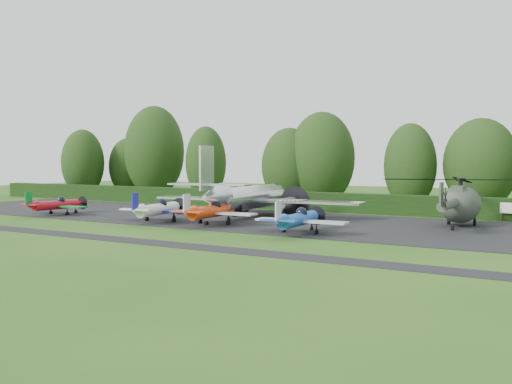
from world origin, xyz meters
The scene contains 18 objects.
ground centered at (0.00, 0.00, 0.00)m, with size 160.00×160.00×0.00m, color #224D15.
apron centered at (0.00, 10.00, 0.00)m, with size 70.00×18.00×0.01m, color black.
taxiway_verge centered at (0.00, -6.00, 0.00)m, with size 70.00×2.00×0.00m, color black.
hedgerow centered at (0.00, 21.00, 0.00)m, with size 90.00×1.60×2.00m, color black.
transport_plane centered at (2.44, 11.58, 1.91)m, with size 21.38×16.39×6.85m.
light_plane_red centered at (-14.80, 3.59, 1.04)m, with size 6.49×6.83×2.50m.
light_plane_white centered at (-1.93, 3.74, 1.17)m, with size 7.29×7.66×2.80m.
light_plane_orange centered at (3.35, 4.32, 1.18)m, with size 7.40×7.78×2.84m.
light_plane_blue centered at (12.20, 2.67, 1.12)m, with size 7.00×7.36×2.69m.
helicopter centered at (21.29, 13.80, 2.12)m, with size 12.27×14.37×3.95m.
tree_1 centered at (-32.80, 32.50, 4.42)m, with size 5.76×5.76×8.87m.
tree_2 centered at (12.67, 29.86, 4.79)m, with size 5.84×5.84×9.60m.
tree_3 centered at (-1.89, 28.35, 4.70)m, with size 6.90×6.90×9.43m.
tree_5 centered at (2.02, 29.39, 5.64)m, with size 8.01×8.01×11.31m.
tree_6 centered at (-25.45, 30.48, 6.70)m, with size 8.80×8.80×13.42m.
tree_7 centered at (-16.02, 30.33, 5.05)m, with size 5.69×5.69×10.13m.
tree_8 centered at (-36.51, 26.78, 5.04)m, with size 6.39×6.39×10.11m.
tree_9 centered at (19.92, 31.48, 4.99)m, with size 7.87×7.87×10.00m.
Camera 1 is at (30.64, -34.35, 5.41)m, focal length 40.00 mm.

